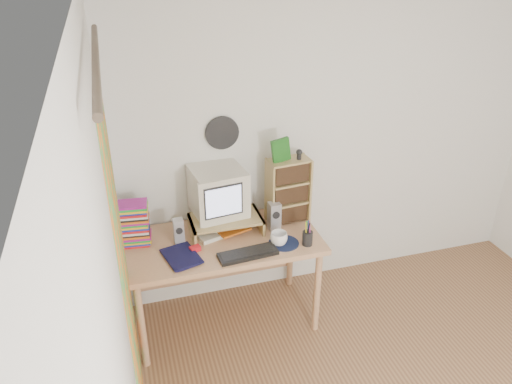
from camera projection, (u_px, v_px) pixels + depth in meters
back_wall at (337, 142)px, 3.94m from camera, size 3.50×0.00×3.50m
left_wall at (122, 342)px, 2.01m from camera, size 0.00×3.50×3.50m
curtain at (127, 288)px, 2.47m from camera, size 0.00×2.20×2.20m
wall_disc at (222, 133)px, 3.60m from camera, size 0.25×0.02×0.25m
desk at (221, 250)px, 3.71m from camera, size 1.40×0.70×0.75m
monitor_riser at (226, 221)px, 3.65m from camera, size 0.52×0.30×0.12m
crt_monitor at (219, 194)px, 3.59m from camera, size 0.41×0.41×0.35m
speaker_left at (179, 231)px, 3.51m from camera, size 0.07×0.07×0.19m
speaker_right at (274, 216)px, 3.68m from camera, size 0.09×0.09×0.22m
keyboard at (248, 254)px, 3.41m from camera, size 0.42×0.17×0.03m
dvd_stack at (135, 227)px, 3.49m from camera, size 0.21×0.16×0.28m
cd_rack at (288, 191)px, 3.72m from camera, size 0.32×0.19×0.51m
mug at (279, 239)px, 3.52m from camera, size 0.13×0.13×0.10m
diary at (167, 259)px, 3.33m from camera, size 0.30×0.25×0.05m
mousepad at (284, 243)px, 3.55m from camera, size 0.25×0.25×0.00m
pen_cup at (308, 236)px, 3.51m from camera, size 0.08×0.08×0.15m
papers at (221, 230)px, 3.67m from camera, size 0.32×0.27×0.04m
red_box at (195, 249)px, 3.46m from camera, size 0.08×0.07×0.04m
game_box at (281, 150)px, 3.54m from camera, size 0.14×0.05×0.17m
webcam at (299, 154)px, 3.59m from camera, size 0.05×0.05×0.08m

